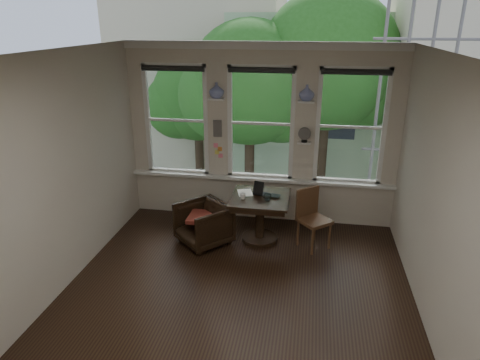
% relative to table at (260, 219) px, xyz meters
% --- Properties ---
extents(ground, '(4.50, 4.50, 0.00)m').
position_rel_table_xyz_m(ground, '(-0.11, -1.37, -0.38)').
color(ground, black).
rests_on(ground, ground).
extents(ceiling, '(4.50, 4.50, 0.00)m').
position_rel_table_xyz_m(ceiling, '(-0.11, -1.37, 2.62)').
color(ceiling, silver).
rests_on(ceiling, ground).
extents(wall_back, '(4.50, 0.00, 4.50)m').
position_rel_table_xyz_m(wall_back, '(-0.11, 0.88, 1.12)').
color(wall_back, beige).
rests_on(wall_back, ground).
extents(wall_front, '(4.50, 0.00, 4.50)m').
position_rel_table_xyz_m(wall_front, '(-0.11, -3.62, 1.12)').
color(wall_front, beige).
rests_on(wall_front, ground).
extents(wall_left, '(0.00, 4.50, 4.50)m').
position_rel_table_xyz_m(wall_left, '(-2.36, -1.37, 1.12)').
color(wall_left, beige).
rests_on(wall_left, ground).
extents(wall_right, '(0.00, 4.50, 4.50)m').
position_rel_table_xyz_m(wall_right, '(2.14, -1.37, 1.12)').
color(wall_right, beige).
rests_on(wall_right, ground).
extents(window_left, '(1.10, 0.12, 1.90)m').
position_rel_table_xyz_m(window_left, '(-1.56, 0.88, 1.32)').
color(window_left, white).
rests_on(window_left, ground).
extents(window_center, '(1.10, 0.12, 1.90)m').
position_rel_table_xyz_m(window_center, '(-0.11, 0.88, 1.32)').
color(window_center, white).
rests_on(window_center, ground).
extents(window_right, '(1.10, 0.12, 1.90)m').
position_rel_table_xyz_m(window_right, '(1.34, 0.88, 1.32)').
color(window_right, white).
rests_on(window_right, ground).
extents(shelf_left, '(0.26, 0.16, 0.03)m').
position_rel_table_xyz_m(shelf_left, '(-0.84, 0.78, 1.73)').
color(shelf_left, white).
rests_on(shelf_left, ground).
extents(shelf_right, '(0.26, 0.16, 0.03)m').
position_rel_table_xyz_m(shelf_right, '(0.61, 0.78, 1.73)').
color(shelf_right, white).
rests_on(shelf_right, ground).
extents(intercom, '(0.14, 0.06, 0.28)m').
position_rel_table_xyz_m(intercom, '(-0.84, 0.81, 1.23)').
color(intercom, '#59544F').
rests_on(intercom, ground).
extents(sticky_notes, '(0.16, 0.01, 0.24)m').
position_rel_table_xyz_m(sticky_notes, '(-0.84, 0.82, 0.88)').
color(sticky_notes, pink).
rests_on(sticky_notes, ground).
extents(desk_fan, '(0.20, 0.20, 0.24)m').
position_rel_table_xyz_m(desk_fan, '(0.61, 0.76, 1.16)').
color(desk_fan, '#59544F').
rests_on(desk_fan, ground).
extents(vase_left, '(0.24, 0.24, 0.25)m').
position_rel_table_xyz_m(vase_left, '(-0.84, 0.78, 1.86)').
color(vase_left, white).
rests_on(vase_left, shelf_left).
extents(vase_right, '(0.24, 0.24, 0.25)m').
position_rel_table_xyz_m(vase_right, '(0.61, 0.78, 1.86)').
color(vase_right, white).
rests_on(vase_right, shelf_right).
extents(table, '(0.90, 0.90, 0.75)m').
position_rel_table_xyz_m(table, '(0.00, 0.00, 0.00)').
color(table, black).
rests_on(table, ground).
extents(armchair_left, '(1.02, 1.02, 0.67)m').
position_rel_table_xyz_m(armchair_left, '(-0.85, -0.25, -0.04)').
color(armchair_left, black).
rests_on(armchair_left, ground).
extents(cushion_red, '(0.45, 0.45, 0.06)m').
position_rel_table_xyz_m(cushion_red, '(-0.85, -0.25, 0.08)').
color(cushion_red, maroon).
rests_on(cushion_red, armchair_left).
extents(side_chair_right, '(0.59, 0.59, 0.92)m').
position_rel_table_xyz_m(side_chair_right, '(0.85, -0.08, 0.09)').
color(side_chair_right, '#412717').
rests_on(side_chair_right, ground).
extents(laptop, '(0.40, 0.31, 0.03)m').
position_rel_table_xyz_m(laptop, '(0.11, -0.00, 0.39)').
color(laptop, black).
rests_on(laptop, table).
extents(mug, '(0.12, 0.12, 0.09)m').
position_rel_table_xyz_m(mug, '(-0.25, -0.12, 0.42)').
color(mug, white).
rests_on(mug, table).
extents(drinking_glass, '(0.13, 0.13, 0.10)m').
position_rel_table_xyz_m(drinking_glass, '(0.12, -0.12, 0.42)').
color(drinking_glass, white).
rests_on(drinking_glass, table).
extents(tablet, '(0.18, 0.12, 0.22)m').
position_rel_table_xyz_m(tablet, '(-0.04, 0.07, 0.48)').
color(tablet, black).
rests_on(tablet, table).
extents(papers, '(0.30, 0.35, 0.00)m').
position_rel_table_xyz_m(papers, '(-0.26, 0.12, 0.38)').
color(papers, silver).
rests_on(papers, table).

